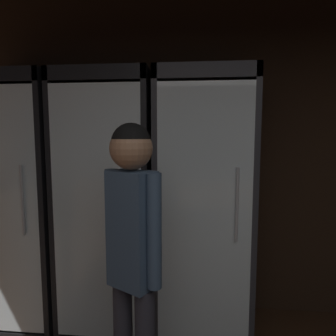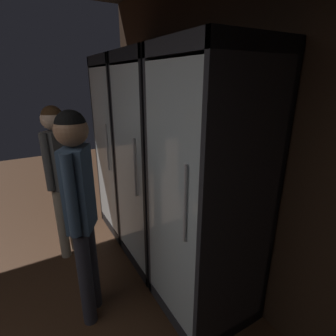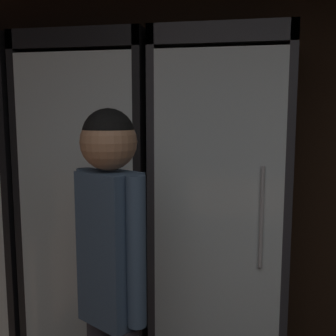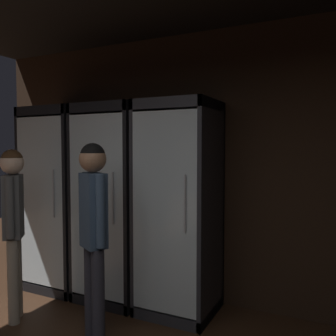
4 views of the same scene
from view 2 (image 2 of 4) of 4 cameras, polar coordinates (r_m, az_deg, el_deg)
wall_back at (r=1.82m, az=27.30°, el=3.06°), size 6.00×0.06×2.80m
cooler_far_left at (r=3.18m, az=-7.44°, el=3.94°), size 0.71×0.68×2.06m
cooler_left at (r=2.54m, az=-0.86°, el=0.00°), size 0.71×0.68×2.06m
cooler_center at (r=1.97m, az=9.83°, el=-6.00°), size 0.71×0.68×2.06m
shopper_near at (r=1.93m, az=-18.81°, el=-6.42°), size 0.32×0.25×1.65m
shopper_far at (r=2.79m, az=-22.74°, el=0.36°), size 0.26×0.29×1.60m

